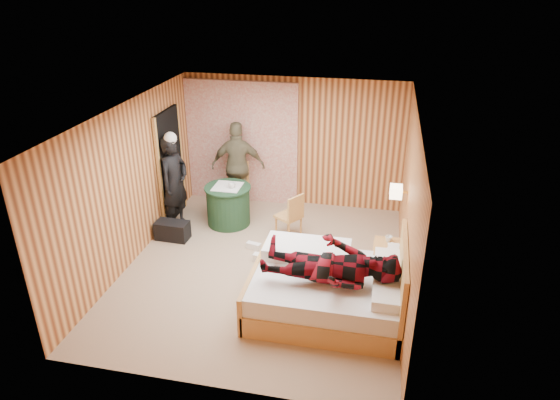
% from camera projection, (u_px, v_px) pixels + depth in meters
% --- Properties ---
extents(floor, '(4.20, 5.00, 0.01)m').
position_uv_depth(floor, '(263.00, 268.00, 7.84)').
color(floor, tan).
rests_on(floor, ground).
extents(ceiling, '(4.20, 5.00, 0.01)m').
position_uv_depth(ceiling, '(261.00, 112.00, 6.78)').
color(ceiling, silver).
rests_on(ceiling, wall_back).
extents(wall_back, '(4.20, 0.02, 2.50)m').
position_uv_depth(wall_back, '(293.00, 143.00, 9.53)').
color(wall_back, '#E19B56').
rests_on(wall_back, floor).
extents(wall_left, '(0.02, 5.00, 2.50)m').
position_uv_depth(wall_left, '(130.00, 184.00, 7.71)').
color(wall_left, '#E19B56').
rests_on(wall_left, floor).
extents(wall_right, '(0.02, 5.00, 2.50)m').
position_uv_depth(wall_right, '(409.00, 209.00, 6.92)').
color(wall_right, '#E19B56').
rests_on(wall_right, floor).
extents(curtain, '(2.20, 0.08, 2.40)m').
position_uv_depth(curtain, '(242.00, 143.00, 9.68)').
color(curtain, beige).
rests_on(curtain, floor).
extents(doorway, '(0.06, 0.90, 2.05)m').
position_uv_depth(doorway, '(170.00, 166.00, 9.04)').
color(doorway, black).
rests_on(doorway, floor).
extents(wall_lamp, '(0.26, 0.24, 0.16)m').
position_uv_depth(wall_lamp, '(396.00, 192.00, 7.33)').
color(wall_lamp, gold).
rests_on(wall_lamp, wall_right).
extents(bed, '(2.04, 1.61, 1.11)m').
position_uv_depth(bed, '(329.00, 289.00, 6.78)').
color(bed, '#E1B95C').
rests_on(bed, floor).
extents(nightstand, '(0.44, 0.59, 0.57)m').
position_uv_depth(nightstand, '(387.00, 262.00, 7.46)').
color(nightstand, '#E1B95C').
rests_on(nightstand, floor).
extents(round_table, '(0.84, 0.84, 0.74)m').
position_uv_depth(round_table, '(228.00, 205.00, 9.06)').
color(round_table, '#1E4122').
rests_on(round_table, floor).
extents(chair_far, '(0.48, 0.48, 0.93)m').
position_uv_depth(chair_far, '(238.00, 182.00, 9.58)').
color(chair_far, '#E1B95C').
rests_on(chair_far, floor).
extents(chair_near, '(0.52, 0.52, 0.83)m').
position_uv_depth(chair_near, '(292.00, 213.00, 8.50)').
color(chair_near, '#E1B95C').
rests_on(chair_near, floor).
extents(duffel_bag, '(0.58, 0.32, 0.32)m').
position_uv_depth(duffel_bag, '(172.00, 230.00, 8.63)').
color(duffel_bag, black).
rests_on(duffel_bag, floor).
extents(sneaker_left, '(0.26, 0.15, 0.11)m').
position_uv_depth(sneaker_left, '(254.00, 246.00, 8.36)').
color(sneaker_left, white).
rests_on(sneaker_left, floor).
extents(sneaker_right, '(0.30, 0.16, 0.13)m').
position_uv_depth(sneaker_right, '(262.00, 258.00, 7.99)').
color(sneaker_right, white).
rests_on(sneaker_right, floor).
extents(woman_standing, '(0.57, 0.71, 1.70)m').
position_uv_depth(woman_standing, '(175.00, 183.00, 8.76)').
color(woman_standing, black).
rests_on(woman_standing, floor).
extents(man_at_table, '(1.07, 0.58, 1.72)m').
position_uv_depth(man_at_table, '(238.00, 166.00, 9.48)').
color(man_at_table, brown).
rests_on(man_at_table, floor).
extents(man_on_bed, '(0.86, 0.67, 1.77)m').
position_uv_depth(man_on_bed, '(331.00, 256.00, 6.29)').
color(man_on_bed, maroon).
rests_on(man_on_bed, bed).
extents(book_lower, '(0.19, 0.24, 0.02)m').
position_uv_depth(book_lower, '(388.00, 247.00, 7.29)').
color(book_lower, white).
rests_on(book_lower, nightstand).
extents(book_upper, '(0.22, 0.26, 0.02)m').
position_uv_depth(book_upper, '(388.00, 246.00, 7.28)').
color(book_upper, white).
rests_on(book_upper, nightstand).
extents(cup_nightstand, '(0.11, 0.11, 0.09)m').
position_uv_depth(cup_nightstand, '(389.00, 239.00, 7.44)').
color(cup_nightstand, white).
rests_on(cup_nightstand, nightstand).
extents(cup_table, '(0.15, 0.15, 0.10)m').
position_uv_depth(cup_table, '(232.00, 185.00, 8.82)').
color(cup_table, white).
rests_on(cup_table, round_table).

